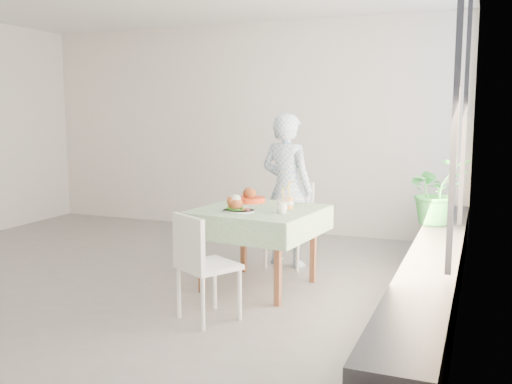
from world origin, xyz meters
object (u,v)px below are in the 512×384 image
at_px(main_dish, 237,206).
at_px(potted_plant, 437,191).
at_px(cafe_table, 259,239).
at_px(chair_far, 289,241).
at_px(diner, 287,190).
at_px(juice_cup_orange, 288,202).
at_px(chair_near, 207,287).

height_order(main_dish, potted_plant, potted_plant).
height_order(cafe_table, main_dish, main_dish).
bearing_deg(main_dish, chair_far, 82.25).
xyz_separation_m(diner, potted_plant, (1.48, 0.28, 0.03)).
height_order(diner, main_dish, diner).
height_order(diner, juice_cup_orange, diner).
distance_m(cafe_table, juice_cup_orange, 0.44).
height_order(juice_cup_orange, potted_plant, potted_plant).
relative_size(chair_far, potted_plant, 1.31).
bearing_deg(potted_plant, juice_cup_orange, -138.51).
relative_size(cafe_table, main_dish, 3.88).
bearing_deg(chair_far, chair_near, -92.95).
bearing_deg(potted_plant, chair_near, -126.92).
height_order(chair_near, diner, diner).
xyz_separation_m(cafe_table, chair_near, (-0.07, -0.92, -0.20)).
height_order(cafe_table, diner, diner).
xyz_separation_m(chair_far, potted_plant, (1.45, 0.31, 0.56)).
bearing_deg(cafe_table, diner, 91.25).
relative_size(juice_cup_orange, potted_plant, 0.45).
bearing_deg(chair_far, main_dish, -97.75).
xyz_separation_m(main_dish, juice_cup_orange, (0.38, 0.28, 0.02)).
relative_size(cafe_table, chair_far, 1.31).
relative_size(chair_near, diner, 0.52).
height_order(cafe_table, chair_far, chair_far).
height_order(chair_far, juice_cup_orange, juice_cup_orange).
relative_size(cafe_table, juice_cup_orange, 3.86).
height_order(chair_near, juice_cup_orange, juice_cup_orange).
xyz_separation_m(chair_near, juice_cup_orange, (0.33, 0.98, 0.55)).
height_order(chair_near, potted_plant, potted_plant).
height_order(cafe_table, juice_cup_orange, juice_cup_orange).
distance_m(chair_far, main_dish, 1.16).
xyz_separation_m(diner, main_dish, (-0.10, -1.06, -0.02)).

